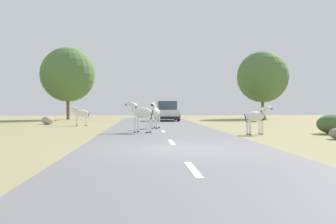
% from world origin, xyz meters
% --- Properties ---
extents(ground_plane, '(90.00, 90.00, 0.00)m').
position_xyz_m(ground_plane, '(0.00, 0.00, 0.00)').
color(ground_plane, '#998E60').
extents(road, '(6.00, 64.00, 0.05)m').
position_xyz_m(road, '(-0.14, 0.00, 0.03)').
color(road, slate).
rests_on(road, ground_plane).
extents(lane_markings, '(0.16, 56.00, 0.01)m').
position_xyz_m(lane_markings, '(-0.14, -1.00, 0.05)').
color(lane_markings, silver).
rests_on(lane_markings, road).
extents(zebra_0, '(0.67, 1.62, 1.55)m').
position_xyz_m(zebra_0, '(-0.45, 10.59, 0.97)').
color(zebra_0, silver).
rests_on(zebra_0, road).
extents(zebra_1, '(1.46, 1.16, 1.57)m').
position_xyz_m(zebra_1, '(-1.26, 7.11, 0.99)').
color(zebra_1, silver).
rests_on(zebra_1, road).
extents(zebra_2, '(1.47, 0.41, 1.39)m').
position_xyz_m(zebra_2, '(-5.44, 15.05, 0.83)').
color(zebra_2, silver).
rests_on(zebra_2, ground_plane).
extents(zebra_3, '(1.47, 0.61, 1.41)m').
position_xyz_m(zebra_3, '(4.14, 6.07, 0.84)').
color(zebra_3, silver).
rests_on(zebra_3, ground_plane).
extents(car_0, '(2.11, 4.38, 1.74)m').
position_xyz_m(car_0, '(0.94, 22.73, 0.85)').
color(car_0, silver).
rests_on(car_0, road).
extents(tree_0, '(5.46, 5.46, 7.26)m').
position_xyz_m(tree_0, '(-8.72, 27.83, 4.53)').
color(tree_0, brown).
rests_on(tree_0, ground_plane).
extents(tree_2, '(5.57, 5.57, 7.32)m').
position_xyz_m(tree_2, '(11.83, 29.76, 4.53)').
color(tree_2, brown).
rests_on(tree_2, ground_plane).
extents(bush_0, '(0.86, 0.77, 0.52)m').
position_xyz_m(bush_0, '(10.14, 24.59, 0.26)').
color(bush_0, '#425B2D').
rests_on(bush_0, ground_plane).
extents(bush_1, '(1.57, 1.41, 0.94)m').
position_xyz_m(bush_1, '(7.98, 6.34, 0.47)').
color(bush_1, '#425B2D').
rests_on(bush_1, ground_plane).
extents(rock_0, '(0.85, 0.90, 0.61)m').
position_xyz_m(rock_0, '(-8.12, 17.02, 0.31)').
color(rock_0, '#A89E8C').
rests_on(rock_0, ground_plane).
extents(rock_1, '(0.88, 0.93, 0.66)m').
position_xyz_m(rock_1, '(8.28, 20.85, 0.33)').
color(rock_1, gray).
rests_on(rock_1, ground_plane).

